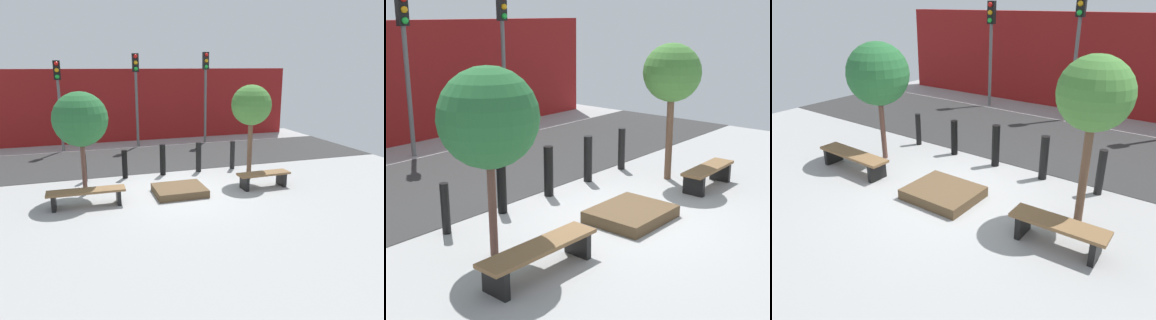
{
  "view_description": "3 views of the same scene",
  "coord_description": "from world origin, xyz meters",
  "views": [
    {
      "loc": [
        -2.77,
        -10.02,
        3.6
      ],
      "look_at": [
        0.42,
        -0.06,
        0.94
      ],
      "focal_mm": 35.0,
      "sensor_mm": 36.0,
      "label": 1
    },
    {
      "loc": [
        -7.55,
        -5.32,
        3.64
      ],
      "look_at": [
        -0.57,
        0.58,
        1.11
      ],
      "focal_mm": 50.0,
      "sensor_mm": 36.0,
      "label": 2
    },
    {
      "loc": [
        4.37,
        -5.5,
        3.76
      ],
      "look_at": [
        0.38,
        0.0,
        0.87
      ],
      "focal_mm": 35.0,
      "sensor_mm": 36.0,
      "label": 3
    }
  ],
  "objects": [
    {
      "name": "traffic_light_mid_west",
      "position": [
        0.0,
        6.67,
        2.8
      ],
      "size": [
        0.28,
        0.27,
        4.09
      ],
      "color": "#5C5C5C",
      "rests_on": "ground"
    },
    {
      "name": "traffic_light_west",
      "position": [
        -3.24,
        6.67,
        2.61
      ],
      "size": [
        0.28,
        0.27,
        3.78
      ],
      "color": "#606060",
      "rests_on": "ground"
    },
    {
      "name": "bollard_far_right",
      "position": [
        2.54,
        1.84,
        0.5
      ],
      "size": [
        0.17,
        0.17,
        0.99
      ],
      "primitive_type": "cylinder",
      "color": "black",
      "rests_on": "ground"
    },
    {
      "name": "bollard_left",
      "position": [
        -1.27,
        1.84,
        0.47
      ],
      "size": [
        0.18,
        0.18,
        0.93
      ],
      "primitive_type": "cylinder",
      "color": "black",
      "rests_on": "ground"
    },
    {
      "name": "bench_left",
      "position": [
        -2.58,
        -0.4,
        0.33
      ],
      "size": [
        2.0,
        0.51,
        0.45
      ],
      "rotation": [
        0.0,
        0.0,
        -0.02
      ],
      "color": "black",
      "rests_on": "ground"
    },
    {
      "name": "bench_right",
      "position": [
        2.58,
        -0.4,
        0.33
      ],
      "size": [
        1.63,
        0.49,
        0.46
      ],
      "rotation": [
        0.0,
        0.0,
        0.02
      ],
      "color": "black",
      "rests_on": "ground"
    },
    {
      "name": "building_facade",
      "position": [
        0.0,
        8.24,
        1.71
      ],
      "size": [
        16.2,
        0.5,
        3.43
      ],
      "primitive_type": "cube",
      "color": "maroon",
      "rests_on": "ground"
    },
    {
      "name": "tree_behind_left_bench",
      "position": [
        -2.58,
        0.58,
        2.16
      ],
      "size": [
        1.51,
        1.51,
        2.92
      ],
      "color": "brown",
      "rests_on": "ground"
    },
    {
      "name": "road_strip",
      "position": [
        0.0,
        4.24,
        0.01
      ],
      "size": [
        18.0,
        4.29,
        0.01
      ],
      "primitive_type": "cube",
      "color": "#2F2F2F",
      "rests_on": "ground"
    },
    {
      "name": "bollard_center",
      "position": [
        0.0,
        1.84,
        0.52
      ],
      "size": [
        0.19,
        0.19,
        1.04
      ],
      "primitive_type": "cylinder",
      "color": "black",
      "rests_on": "ground"
    },
    {
      "name": "tree_behind_right_bench",
      "position": [
        2.58,
        0.58,
        2.36
      ],
      "size": [
        1.26,
        1.26,
        3.02
      ],
      "color": "brown",
      "rests_on": "ground"
    },
    {
      "name": "bollard_far_left",
      "position": [
        -2.54,
        1.84,
        0.45
      ],
      "size": [
        0.15,
        0.15,
        0.9
      ],
      "primitive_type": "cylinder",
      "color": "black",
      "rests_on": "ground"
    },
    {
      "name": "planter_bed",
      "position": [
        0.0,
        -0.2,
        0.11
      ],
      "size": [
        1.43,
        1.2,
        0.21
      ],
      "primitive_type": "cube",
      "color": "brown",
      "rests_on": "ground"
    },
    {
      "name": "ground_plane",
      "position": [
        0.0,
        0.0,
        0.0
      ],
      "size": [
        18.0,
        18.0,
        0.0
      ],
      "primitive_type": "plane",
      "color": "#989898"
    },
    {
      "name": "bollard_right",
      "position": [
        1.27,
        1.84,
        0.51
      ],
      "size": [
        0.19,
        0.19,
        1.03
      ],
      "primitive_type": "cylinder",
      "color": "black",
      "rests_on": "ground"
    }
  ]
}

